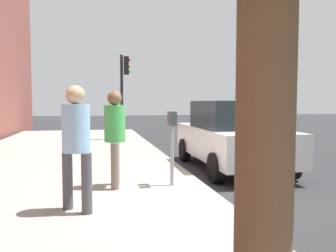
% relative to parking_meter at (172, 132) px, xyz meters
% --- Properties ---
extents(ground_plane, '(80.00, 80.00, 0.00)m').
position_rel_parking_meter_xyz_m(ground_plane, '(-0.02, -0.65, -1.17)').
color(ground_plane, '#2B2B2D').
rests_on(ground_plane, ground).
extents(sidewalk_slab, '(28.00, 6.00, 0.15)m').
position_rel_parking_meter_xyz_m(sidewalk_slab, '(-0.02, 2.35, -1.09)').
color(sidewalk_slab, gray).
rests_on(sidewalk_slab, ground_plane).
extents(parking_meter, '(0.36, 0.12, 1.41)m').
position_rel_parking_meter_xyz_m(parking_meter, '(0.00, 0.00, 0.00)').
color(parking_meter, gray).
rests_on(parking_meter, sidewalk_slab).
extents(pedestrian_at_meter, '(0.54, 0.39, 1.79)m').
position_rel_parking_meter_xyz_m(pedestrian_at_meter, '(0.09, 1.07, 0.05)').
color(pedestrian_at_meter, '#726656').
rests_on(pedestrian_at_meter, sidewalk_slab).
extents(pedestrian_bystander, '(0.43, 0.43, 1.82)m').
position_rel_parking_meter_xyz_m(pedestrian_bystander, '(-1.27, 1.69, 0.07)').
color(pedestrian_bystander, '#47474C').
rests_on(pedestrian_bystander, sidewalk_slab).
extents(parked_sedan_near, '(4.43, 2.03, 1.77)m').
position_rel_parking_meter_xyz_m(parked_sedan_near, '(1.96, -2.00, -0.27)').
color(parked_sedan_near, silver).
rests_on(parked_sedan_near, ground_plane).
extents(traffic_signal, '(0.24, 0.44, 3.60)m').
position_rel_parking_meter_xyz_m(traffic_signal, '(8.51, 0.22, 1.41)').
color(traffic_signal, black).
rests_on(traffic_signal, sidewalk_slab).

